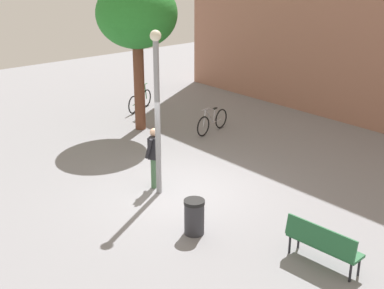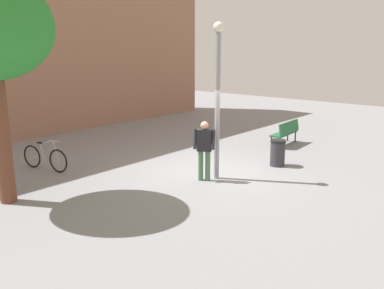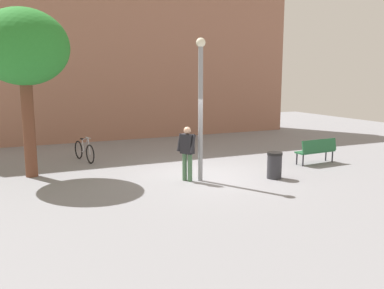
# 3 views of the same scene
# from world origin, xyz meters

# --- Properties ---
(ground_plane) EXTENTS (36.00, 36.00, 0.00)m
(ground_plane) POSITION_xyz_m (0.00, 0.00, 0.00)
(ground_plane) COLOR gray
(lamppost) EXTENTS (0.28, 0.28, 4.28)m
(lamppost) POSITION_xyz_m (-0.32, -0.47, 2.46)
(lamppost) COLOR gray
(lamppost) RESTS_ON ground_plane
(person_by_lamppost) EXTENTS (0.50, 0.62, 1.67)m
(person_by_lamppost) POSITION_xyz_m (-0.70, -0.33, 0.97)
(person_by_lamppost) COLOR #47704C
(person_by_lamppost) RESTS_ON ground_plane
(park_bench) EXTENTS (1.63, 0.57, 0.92)m
(park_bench) POSITION_xyz_m (4.59, -0.06, 0.55)
(park_bench) COLOR #236038
(park_bench) RESTS_ON ground_plane
(plaza_tree) EXTENTS (2.75, 2.75, 5.22)m
(plaza_tree) POSITION_xyz_m (-5.01, 2.23, 3.99)
(plaza_tree) COLOR brown
(plaza_tree) RESTS_ON ground_plane
(bicycle_silver) EXTENTS (0.45, 1.78, 0.97)m
(bicycle_silver) POSITION_xyz_m (-3.06, 3.94, 0.38)
(bicycle_silver) COLOR black
(bicycle_silver) RESTS_ON ground_plane
(bicycle_green) EXTENTS (0.83, 1.65, 0.97)m
(bicycle_green) POSITION_xyz_m (-6.97, 3.60, 0.38)
(bicycle_green) COLOR black
(bicycle_green) RESTS_ON ground_plane
(trash_bin) EXTENTS (0.48, 0.48, 0.83)m
(trash_bin) POSITION_xyz_m (1.92, -1.17, 0.42)
(trash_bin) COLOR #2D2D33
(trash_bin) RESTS_ON ground_plane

